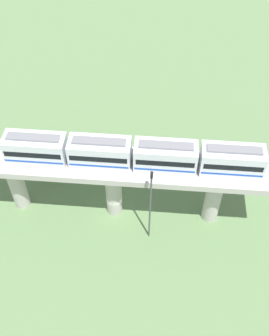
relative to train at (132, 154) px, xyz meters
The scene contains 7 objects.
ground_plane 10.43m from the train, 90.00° to the left, with size 120.00×120.00×0.00m, color #5B7A4C.
viaduct 4.16m from the train, 90.00° to the left, with size 5.20×35.80×8.66m.
train is the anchor object (origin of this frame).
parked_car_yellow 15.73m from the train, 63.45° to the left, with size 2.10×4.32×1.76m.
parked_car_orange 16.46m from the train, 48.28° to the right, with size 2.45×4.43×1.76m.
tree_near_viaduct 10.22m from the train, 35.24° to the left, with size 2.77×2.77×4.78m.
signal_post 5.71m from the train, 147.03° to the right, with size 0.44×0.28×11.26m.
Camera 1 is at (-29.73, -4.99, 41.40)m, focal length 43.75 mm.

